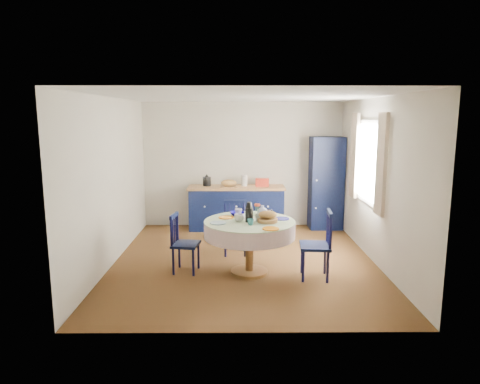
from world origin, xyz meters
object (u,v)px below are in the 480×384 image
object	(u,v)px
chair_far	(235,227)
cobalt_bowl	(237,214)
chair_right	(318,244)
mug_d	(239,212)
mug_c	(269,213)
kitchen_counter	(236,207)
chair_left	(183,243)
mug_a	(239,218)
mug_b	(251,222)
pantry_cabinet	(326,183)
dining_table	(250,229)

from	to	relation	value
chair_far	cobalt_bowl	world-z (taller)	chair_far
chair_right	mug_d	distance (m)	1.25
mug_c	cobalt_bowl	distance (m)	0.47
kitchen_counter	chair_left	xyz separation A→B (m)	(-0.76, -2.42, -0.01)
chair_far	mug_d	distance (m)	0.71
kitchen_counter	mug_c	xyz separation A→B (m)	(0.48, -2.25, 0.38)
chair_right	mug_a	world-z (taller)	chair_right
mug_d	mug_b	bearing A→B (deg)	-74.74
mug_a	mug_c	size ratio (longest dim) A/B	1.06
pantry_cabinet	chair_right	bearing A→B (deg)	-104.96
kitchen_counter	dining_table	xyz separation A→B (m)	(0.20, -2.50, 0.21)
mug_c	kitchen_counter	bearing A→B (deg)	102.01
kitchen_counter	pantry_cabinet	xyz separation A→B (m)	(1.79, 0.04, 0.47)
chair_right	mug_c	xyz separation A→B (m)	(-0.65, 0.43, 0.34)
kitchen_counter	dining_table	world-z (taller)	kitchen_counter
dining_table	mug_a	xyz separation A→B (m)	(-0.16, -0.03, 0.17)
chair_far	cobalt_bowl	distance (m)	0.70
cobalt_bowl	mug_b	bearing A→B (deg)	-72.75
dining_table	mug_d	distance (m)	0.41
dining_table	mug_c	bearing A→B (deg)	41.55
dining_table	mug_c	xyz separation A→B (m)	(0.28, 0.25, 0.17)
chair_far	chair_right	distance (m)	1.59
chair_right	mug_c	world-z (taller)	chair_right
chair_left	mug_d	size ratio (longest dim) A/B	7.94
mug_a	cobalt_bowl	size ratio (longest dim) A/B	0.59
chair_right	mug_a	distance (m)	1.15
chair_far	cobalt_bowl	bearing A→B (deg)	-88.29
pantry_cabinet	mug_b	xyz separation A→B (m)	(-1.59, -2.79, -0.10)
mug_a	pantry_cabinet	bearing A→B (deg)	55.80
chair_right	mug_a	xyz separation A→B (m)	(-1.09, 0.15, 0.34)
mug_b	mug_d	bearing A→B (deg)	105.26
chair_right	mug_a	size ratio (longest dim) A/B	7.30
dining_table	mug_b	xyz separation A→B (m)	(-0.00, -0.25, 0.17)
mug_c	pantry_cabinet	bearing A→B (deg)	60.31
pantry_cabinet	cobalt_bowl	xyz separation A→B (m)	(-1.77, -2.22, -0.11)
dining_table	mug_b	size ratio (longest dim) A/B	13.82
chair_right	cobalt_bowl	distance (m)	1.26
mug_a	dining_table	bearing A→B (deg)	9.52
chair_right	mug_d	bearing A→B (deg)	-109.62
chair_left	chair_far	distance (m)	1.12
chair_right	mug_c	size ratio (longest dim) A/B	7.76
pantry_cabinet	mug_d	world-z (taller)	pantry_cabinet
kitchen_counter	chair_left	size ratio (longest dim) A/B	2.24
mug_d	mug_c	bearing A→B (deg)	-10.97
chair_left	mug_c	size ratio (longest dim) A/B	6.91
pantry_cabinet	chair_far	size ratio (longest dim) A/B	2.11
mug_b	chair_far	bearing A→B (deg)	100.51
pantry_cabinet	chair_right	distance (m)	2.83
pantry_cabinet	mug_a	xyz separation A→B (m)	(-1.75, -2.57, -0.09)
chair_far	mug_a	distance (m)	1.03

